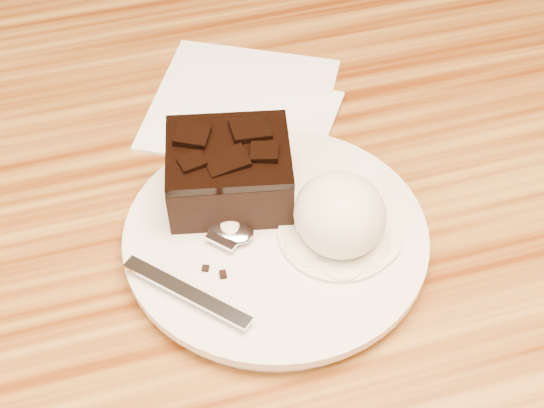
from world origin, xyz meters
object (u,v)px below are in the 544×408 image
object	(u,v)px
plate	(276,240)
ice_cream_scoop	(340,215)
spoon	(230,230)
brownie	(229,174)
napkin	(241,102)

from	to	relation	value
plate	ice_cream_scoop	distance (m)	0.06
spoon	ice_cream_scoop	bearing A→B (deg)	-59.77
plate	ice_cream_scoop	size ratio (longest dim) A/B	3.21
plate	ice_cream_scoop	bearing A→B (deg)	-21.25
brownie	ice_cream_scoop	bearing A→B (deg)	-44.62
plate	brownie	distance (m)	0.06
plate	napkin	world-z (taller)	plate
brownie	ice_cream_scoop	xyz separation A→B (m)	(0.07, -0.07, 0.00)
brownie	ice_cream_scoop	size ratio (longest dim) A/B	1.29
ice_cream_scoop	napkin	distance (m)	0.19
plate	brownie	xyz separation A→B (m)	(-0.02, 0.05, 0.03)
brownie	napkin	world-z (taller)	brownie
spoon	napkin	world-z (taller)	spoon
brownie	plate	bearing A→B (deg)	-64.88
plate	spoon	size ratio (longest dim) A/B	1.47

